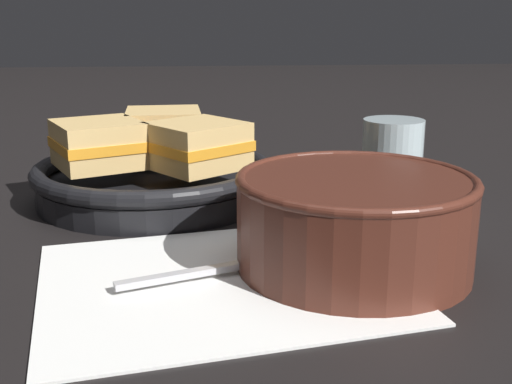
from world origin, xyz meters
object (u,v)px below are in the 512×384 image
Objects in this scene: spoon at (247,263)px; sandwich_near_left at (162,130)px; sandwich_far_left at (191,146)px; drinking_glass at (390,164)px; soup_bowl at (352,216)px; sandwich_near_right at (97,144)px; skillet at (152,180)px.

sandwich_near_left is at bearing 86.24° from spoon.
sandwich_far_left is 0.20m from drinking_glass.
sandwich_near_right is (-0.22, 0.19, 0.02)m from soup_bowl.
sandwich_near_left is 0.79× the size of sandwich_near_right.
spoon is at bearing -54.61° from sandwich_near_right.
soup_bowl is 0.29m from sandwich_near_right.
spoon is at bearing -74.29° from sandwich_near_left.
sandwich_far_left reaches higher than spoon.
soup_bowl reaches higher than spoon.
spoon is 1.25× the size of sandwich_far_left.
drinking_glass is at bearing -24.59° from sandwich_near_left.
sandwich_far_left is (0.03, -0.09, 0.00)m from sandwich_near_left.
soup_bowl is 0.21m from sandwich_far_left.
spoon is 1.60× the size of drinking_glass.
spoon is 0.23m from skillet.
skillet is 3.90× the size of sandwich_near_left.
spoon is 0.19m from sandwich_far_left.
drinking_glass reaches higher than sandwich_far_left.
skillet is 3.09× the size of sandwich_near_right.
sandwich_near_left is at bearing 155.41° from drinking_glass.
drinking_glass is (0.24, -0.05, 0.02)m from skillet.
sandwich_far_left reaches higher than skillet.
sandwich_near_left reaches higher than soup_bowl.
skillet is 0.07m from sandwich_near_left.
drinking_glass is at bearing 26.04° from spoon.
skillet is 3.77× the size of drinking_glass.
sandwich_near_right reaches higher than soup_bowl.
skillet is 0.07m from sandwich_near_right.
sandwich_far_left is (-0.12, 0.17, 0.02)m from soup_bowl.
sandwich_near_right and sandwich_far_left have the same top height.
soup_bowl is at bearing -54.72° from sandwich_far_left.
spoon is 0.24m from sandwich_near_right.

